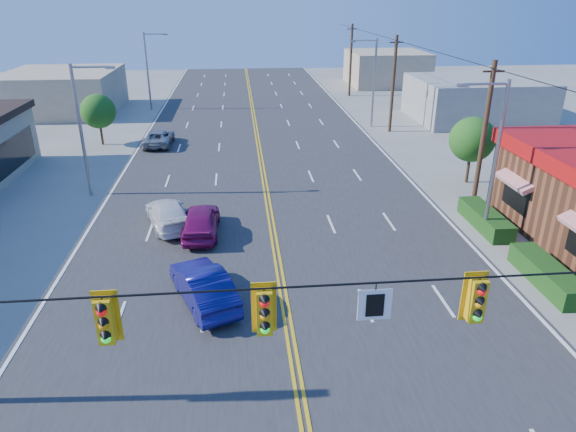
{
  "coord_description": "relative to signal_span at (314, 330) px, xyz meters",
  "views": [
    {
      "loc": [
        -1.59,
        -9.21,
        11.66
      ],
      "look_at": [
        0.52,
        12.43,
        2.2
      ],
      "focal_mm": 32.0,
      "sensor_mm": 36.0,
      "label": 1
    }
  ],
  "objects": [
    {
      "name": "road",
      "position": [
        0.12,
        20.0,
        -4.86
      ],
      "size": [
        20.0,
        120.0,
        0.06
      ],
      "primitive_type": "cube",
      "color": "#2D2D30",
      "rests_on": "ground"
    },
    {
      "name": "signal_span",
      "position": [
        0.0,
        0.0,
        0.0
      ],
      "size": [
        24.32,
        0.34,
        9.0
      ],
      "color": "#47301E",
      "rests_on": "ground"
    },
    {
      "name": "streetlight_se",
      "position": [
        10.91,
        14.0,
        -0.37
      ],
      "size": [
        2.55,
        0.25,
        8.0
      ],
      "color": "gray",
      "rests_on": "ground"
    },
    {
      "name": "streetlight_ne",
      "position": [
        10.91,
        38.0,
        -0.37
      ],
      "size": [
        2.55,
        0.25,
        8.0
      ],
      "color": "gray",
      "rests_on": "ground"
    },
    {
      "name": "streetlight_sw",
      "position": [
        -10.67,
        22.0,
        -0.37
      ],
      "size": [
        2.55,
        0.25,
        8.0
      ],
      "color": "gray",
      "rests_on": "ground"
    },
    {
      "name": "streetlight_nw",
      "position": [
        -10.67,
        48.0,
        -0.37
      ],
      "size": [
        2.55,
        0.25,
        8.0
      ],
      "color": "gray",
      "rests_on": "ground"
    },
    {
      "name": "utility_pole_near",
      "position": [
        12.32,
        18.0,
        -0.69
      ],
      "size": [
        0.28,
        0.28,
        8.4
      ],
      "primitive_type": "cylinder",
      "color": "#47301E",
      "rests_on": "ground"
    },
    {
      "name": "utility_pole_mid",
      "position": [
        12.32,
        36.0,
        -0.69
      ],
      "size": [
        0.28,
        0.28,
        8.4
      ],
      "primitive_type": "cylinder",
      "color": "#47301E",
      "rests_on": "ground"
    },
    {
      "name": "utility_pole_far",
      "position": [
        12.32,
        54.0,
        -0.69
      ],
      "size": [
        0.28,
        0.28,
        8.4
      ],
      "primitive_type": "cylinder",
      "color": "#47301E",
      "rests_on": "ground"
    },
    {
      "name": "tree_kfc_rear",
      "position": [
        13.62,
        22.0,
        -1.95
      ],
      "size": [
        2.94,
        2.94,
        4.41
      ],
      "color": "#47301E",
      "rests_on": "ground"
    },
    {
      "name": "tree_west",
      "position": [
        -12.88,
        34.0,
        -2.09
      ],
      "size": [
        2.8,
        2.8,
        4.2
      ],
      "color": "#47301E",
      "rests_on": "ground"
    },
    {
      "name": "bld_east_mid",
      "position": [
        22.12,
        40.0,
        -2.89
      ],
      "size": [
        12.0,
        10.0,
        4.0
      ],
      "primitive_type": "cube",
      "color": "gray",
      "rests_on": "ground"
    },
    {
      "name": "bld_west_far",
      "position": [
        -19.88,
        48.0,
        -2.79
      ],
      "size": [
        11.0,
        12.0,
        4.2
      ],
      "primitive_type": "cube",
      "color": "tan",
      "rests_on": "ground"
    },
    {
      "name": "bld_east_far",
      "position": [
        19.12,
        62.0,
        -2.69
      ],
      "size": [
        10.0,
        10.0,
        4.4
      ],
      "primitive_type": "cube",
      "color": "tan",
      "rests_on": "ground"
    },
    {
      "name": "car_magenta",
      "position": [
        -3.62,
        15.43,
        -4.12
      ],
      "size": [
        1.91,
        4.55,
        1.54
      ],
      "primitive_type": "imported",
      "rotation": [
        0.0,
        0.0,
        3.12
      ],
      "color": "#800E52",
      "rests_on": "ground"
    },
    {
      "name": "car_blue",
      "position": [
        -3.14,
        8.88,
        -4.12
      ],
      "size": [
        3.21,
        4.94,
        1.54
      ],
      "primitive_type": "imported",
      "rotation": [
        0.0,
        0.0,
        3.51
      ],
      "color": "navy",
      "rests_on": "ground"
    },
    {
      "name": "car_white",
      "position": [
        -5.45,
        16.72,
        -4.19
      ],
      "size": [
        3.28,
        5.15,
        1.39
      ],
      "primitive_type": "imported",
      "rotation": [
        0.0,
        0.0,
        3.44
      ],
      "color": "silver",
      "rests_on": "ground"
    },
    {
      "name": "car_silver",
      "position": [
        -8.09,
        33.1,
        -4.24
      ],
      "size": [
        2.27,
        4.69,
        1.29
      ],
      "primitive_type": "imported",
      "rotation": [
        0.0,
        0.0,
        3.11
      ],
      "color": "#97969B",
      "rests_on": "ground"
    }
  ]
}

